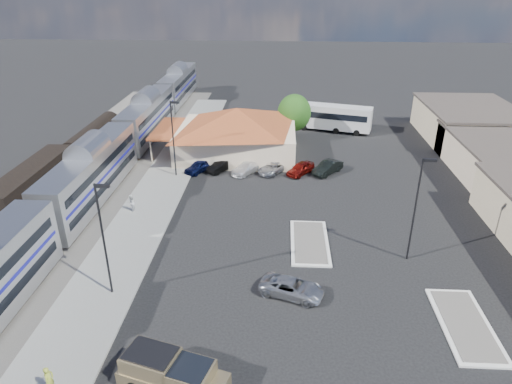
# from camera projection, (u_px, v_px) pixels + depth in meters

# --- Properties ---
(ground) EXTENTS (280.00, 280.00, 0.00)m
(ground) POSITION_uv_depth(u_px,v_px,m) (264.00, 254.00, 38.77)
(ground) COLOR black
(ground) RESTS_ON ground
(railbed) EXTENTS (16.00, 100.00, 0.12)m
(railbed) POSITION_uv_depth(u_px,v_px,m) (64.00, 204.00, 47.05)
(railbed) COLOR #4C4944
(railbed) RESTS_ON ground
(platform) EXTENTS (5.50, 92.00, 0.18)m
(platform) POSITION_uv_depth(u_px,v_px,m) (144.00, 216.00, 44.76)
(platform) COLOR gray
(platform) RESTS_ON ground
(passenger_train) EXTENTS (3.00, 104.00, 5.55)m
(passenger_train) POSITION_uv_depth(u_px,v_px,m) (92.00, 176.00, 46.69)
(passenger_train) COLOR silver
(passenger_train) RESTS_ON ground
(freight_cars) EXTENTS (2.80, 46.00, 4.00)m
(freight_cars) POSITION_uv_depth(u_px,v_px,m) (33.00, 186.00, 46.61)
(freight_cars) COLOR black
(freight_cars) RESTS_ON ground
(station_depot) EXTENTS (18.35, 12.24, 6.20)m
(station_depot) POSITION_uv_depth(u_px,v_px,m) (237.00, 131.00, 59.30)
(station_depot) COLOR beige
(station_depot) RESTS_ON ground
(traffic_island_south) EXTENTS (3.30, 7.50, 0.21)m
(traffic_island_south) POSITION_uv_depth(u_px,v_px,m) (310.00, 242.00, 40.31)
(traffic_island_south) COLOR silver
(traffic_island_south) RESTS_ON ground
(traffic_island_north) EXTENTS (3.30, 7.50, 0.21)m
(traffic_island_north) POSITION_uv_depth(u_px,v_px,m) (465.00, 325.00, 30.78)
(traffic_island_north) COLOR silver
(traffic_island_north) RESTS_ON ground
(lamp_plat_s) EXTENTS (1.08, 0.25, 9.00)m
(lamp_plat_s) POSITION_uv_depth(u_px,v_px,m) (104.00, 232.00, 31.63)
(lamp_plat_s) COLOR black
(lamp_plat_s) RESTS_ON ground
(lamp_plat_n) EXTENTS (1.08, 0.25, 9.00)m
(lamp_plat_n) POSITION_uv_depth(u_px,v_px,m) (174.00, 133.00, 51.47)
(lamp_plat_n) COLOR black
(lamp_plat_n) RESTS_ON ground
(lamp_lot) EXTENTS (1.08, 0.25, 9.00)m
(lamp_lot) POSITION_uv_depth(u_px,v_px,m) (417.00, 202.00, 35.84)
(lamp_lot) COLOR black
(lamp_lot) RESTS_ON ground
(tree_depot) EXTENTS (4.71, 4.71, 6.63)m
(tree_depot) POSITION_uv_depth(u_px,v_px,m) (294.00, 113.00, 63.93)
(tree_depot) COLOR #382314
(tree_depot) RESTS_ON ground
(pickup_truck) EXTENTS (6.58, 3.90, 2.14)m
(pickup_truck) POSITION_uv_depth(u_px,v_px,m) (173.00, 375.00, 25.76)
(pickup_truck) COLOR #92805A
(pickup_truck) RESTS_ON ground
(suv) EXTENTS (5.23, 3.59, 1.33)m
(suv) POSITION_uv_depth(u_px,v_px,m) (292.00, 288.00, 33.50)
(suv) COLOR #ADAFB5
(suv) RESTS_ON ground
(coach_bus) EXTENTS (12.44, 5.87, 3.91)m
(coach_bus) POSITION_uv_depth(u_px,v_px,m) (330.00, 116.00, 68.70)
(coach_bus) COLOR white
(coach_bus) RESTS_ON ground
(person_a) EXTENTS (0.50, 0.70, 1.80)m
(person_a) POSITION_uv_depth(u_px,v_px,m) (49.00, 380.00, 25.33)
(person_a) COLOR #AFBC3B
(person_a) RESTS_ON platform
(person_b) EXTENTS (0.73, 0.90, 1.75)m
(person_b) POSITION_uv_depth(u_px,v_px,m) (131.00, 203.00, 45.11)
(person_b) COLOR silver
(person_b) RESTS_ON platform
(parked_car_a) EXTENTS (3.67, 4.30, 1.39)m
(parked_car_a) POSITION_uv_depth(u_px,v_px,m) (199.00, 166.00, 54.79)
(parked_car_a) COLOR #0D1542
(parked_car_a) RESTS_ON ground
(parked_car_b) EXTENTS (3.48, 3.98, 1.30)m
(parked_car_b) POSITION_uv_depth(u_px,v_px,m) (221.00, 166.00, 54.95)
(parked_car_b) COLOR black
(parked_car_b) RESTS_ON ground
(parked_car_c) EXTENTS (4.20, 4.79, 1.33)m
(parked_car_c) POSITION_uv_depth(u_px,v_px,m) (247.00, 168.00, 54.51)
(parked_car_c) COLOR white
(parked_car_c) RESTS_ON ground
(parked_car_d) EXTENTS (4.30, 5.00, 1.28)m
(parked_car_d) POSITION_uv_depth(u_px,v_px,m) (274.00, 167.00, 54.62)
(parked_car_d) COLOR gray
(parked_car_d) RESTS_ON ground
(parked_car_e) EXTENTS (3.79, 4.34, 1.41)m
(parked_car_e) POSITION_uv_depth(u_px,v_px,m) (301.00, 168.00, 54.15)
(parked_car_e) COLOR maroon
(parked_car_e) RESTS_ON ground
(parked_car_f) EXTENTS (4.09, 4.51, 1.49)m
(parked_car_f) POSITION_uv_depth(u_px,v_px,m) (328.00, 168.00, 54.24)
(parked_car_f) COLOR black
(parked_car_f) RESTS_ON ground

